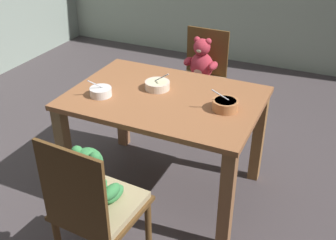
{
  "coord_description": "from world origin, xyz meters",
  "views": [
    {
      "loc": [
        0.96,
        -2.04,
        1.85
      ],
      "look_at": [
        0.0,
        0.05,
        0.52
      ],
      "focal_mm": 43.33,
      "sensor_mm": 36.0,
      "label": 1
    }
  ],
  "objects_px": {
    "teddy_chair_far_center": "(200,73)",
    "porridge_bowl_cream_center": "(157,85)",
    "teddy_chair_near_front": "(94,197)",
    "porridge_bowl_terracotta_near_right": "(225,105)",
    "dining_table": "(165,114)",
    "porridge_bowl_white_near_left": "(101,92)"
  },
  "relations": [
    {
      "from": "teddy_chair_near_front",
      "to": "teddy_chair_far_center",
      "type": "bearing_deg",
      "value": 6.14
    },
    {
      "from": "porridge_bowl_terracotta_near_right",
      "to": "porridge_bowl_cream_center",
      "type": "xyz_separation_m",
      "value": [
        -0.48,
        0.09,
        -0.01
      ]
    },
    {
      "from": "dining_table",
      "to": "porridge_bowl_terracotta_near_right",
      "type": "relative_size",
      "value": 7.68
    },
    {
      "from": "teddy_chair_near_front",
      "to": "teddy_chair_far_center",
      "type": "height_order",
      "value": "teddy_chair_near_front"
    },
    {
      "from": "porridge_bowl_cream_center",
      "to": "porridge_bowl_white_near_left",
      "type": "distance_m",
      "value": 0.36
    },
    {
      "from": "teddy_chair_far_center",
      "to": "porridge_bowl_white_near_left",
      "type": "distance_m",
      "value": 1.04
    },
    {
      "from": "porridge_bowl_white_near_left",
      "to": "porridge_bowl_cream_center",
      "type": "bearing_deg",
      "value": 40.05
    },
    {
      "from": "teddy_chair_near_front",
      "to": "porridge_bowl_white_near_left",
      "type": "xyz_separation_m",
      "value": [
        -0.37,
        0.66,
        0.2
      ]
    },
    {
      "from": "dining_table",
      "to": "teddy_chair_near_front",
      "type": "relative_size",
      "value": 1.31
    },
    {
      "from": "teddy_chair_near_front",
      "to": "porridge_bowl_terracotta_near_right",
      "type": "bearing_deg",
      "value": -22.17
    },
    {
      "from": "teddy_chair_far_center",
      "to": "porridge_bowl_white_near_left",
      "type": "height_order",
      "value": "teddy_chair_far_center"
    },
    {
      "from": "teddy_chair_near_front",
      "to": "porridge_bowl_cream_center",
      "type": "relative_size",
      "value": 5.35
    },
    {
      "from": "teddy_chair_near_front",
      "to": "porridge_bowl_terracotta_near_right",
      "type": "height_order",
      "value": "teddy_chair_near_front"
    },
    {
      "from": "teddy_chair_far_center",
      "to": "dining_table",
      "type": "bearing_deg",
      "value": 6.48
    },
    {
      "from": "dining_table",
      "to": "teddy_chair_far_center",
      "type": "distance_m",
      "value": 0.82
    },
    {
      "from": "porridge_bowl_terracotta_near_right",
      "to": "porridge_bowl_white_near_left",
      "type": "xyz_separation_m",
      "value": [
        -0.76,
        -0.15,
        -0.0
      ]
    },
    {
      "from": "dining_table",
      "to": "teddy_chair_near_front",
      "type": "distance_m",
      "value": 0.82
    },
    {
      "from": "teddy_chair_far_center",
      "to": "porridge_bowl_white_near_left",
      "type": "relative_size",
      "value": 6.36
    },
    {
      "from": "porridge_bowl_terracotta_near_right",
      "to": "porridge_bowl_cream_center",
      "type": "relative_size",
      "value": 0.91
    },
    {
      "from": "porridge_bowl_white_near_left",
      "to": "teddy_chair_far_center",
      "type": "bearing_deg",
      "value": 73.02
    },
    {
      "from": "porridge_bowl_terracotta_near_right",
      "to": "porridge_bowl_cream_center",
      "type": "distance_m",
      "value": 0.49
    },
    {
      "from": "teddy_chair_far_center",
      "to": "porridge_bowl_cream_center",
      "type": "xyz_separation_m",
      "value": [
        -0.02,
        -0.74,
        0.2
      ]
    }
  ]
}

